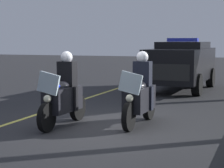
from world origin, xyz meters
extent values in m
plane|color=#28282B|center=(0.00, 0.00, 0.00)|extent=(80.00, 80.00, 0.00)
cube|color=#E0D14C|center=(0.00, -2.15, 0.00)|extent=(48.00, 0.12, 0.01)
cylinder|color=black|center=(1.08, -0.84, 0.32)|extent=(0.64, 0.14, 0.64)
cylinder|color=black|center=(-0.42, -0.80, 0.32)|extent=(0.64, 0.16, 0.64)
cube|color=black|center=(0.35, -0.82, 0.62)|extent=(1.21, 0.47, 0.56)
ellipsoid|color=black|center=(0.40, -0.83, 0.92)|extent=(0.57, 0.34, 0.24)
cube|color=silver|center=(0.98, -0.84, 1.05)|extent=(0.08, 0.56, 0.53)
sphere|color=#F9F4CC|center=(1.04, -0.84, 0.72)|extent=(0.17, 0.17, 0.17)
sphere|color=red|center=(0.84, -1.00, 0.98)|extent=(0.09, 0.09, 0.09)
sphere|color=#1933F2|center=(0.85, -0.68, 0.98)|extent=(0.09, 0.09, 0.09)
cube|color=black|center=(0.12, -0.82, 1.18)|extent=(0.29, 0.41, 0.60)
cube|color=black|center=(0.18, -0.62, 0.62)|extent=(0.18, 0.14, 0.56)
cube|color=black|center=(0.17, -1.02, 0.62)|extent=(0.18, 0.14, 0.56)
sphere|color=silver|center=(0.14, -0.82, 1.58)|extent=(0.28, 0.28, 0.28)
cylinder|color=black|center=(0.38, 0.79, 0.32)|extent=(0.64, 0.14, 0.64)
cylinder|color=black|center=(-1.12, 0.83, 0.32)|extent=(0.64, 0.16, 0.64)
cube|color=black|center=(-0.35, 0.81, 0.62)|extent=(1.21, 0.47, 0.56)
ellipsoid|color=black|center=(-0.30, 0.81, 0.92)|extent=(0.57, 0.34, 0.24)
cube|color=silver|center=(0.28, 0.79, 1.05)|extent=(0.08, 0.56, 0.53)
sphere|color=#F9F4CC|center=(0.34, 0.79, 0.72)|extent=(0.17, 0.17, 0.17)
sphere|color=red|center=(0.15, 0.63, 0.98)|extent=(0.09, 0.09, 0.09)
sphere|color=#1933F2|center=(0.16, 0.95, 0.98)|extent=(0.09, 0.09, 0.09)
cube|color=black|center=(-0.58, 0.81, 1.18)|extent=(0.29, 0.41, 0.60)
cube|color=black|center=(-0.51, 1.01, 0.62)|extent=(0.18, 0.14, 0.56)
cube|color=black|center=(-0.52, 0.61, 0.62)|extent=(0.18, 0.14, 0.56)
sphere|color=silver|center=(-0.56, 0.81, 1.58)|extent=(0.28, 0.28, 0.28)
cube|color=black|center=(-7.56, 0.41, 1.02)|extent=(4.95, 2.03, 1.24)
cube|color=black|center=(-7.86, 0.42, 1.72)|extent=(2.45, 1.81, 0.36)
cube|color=#2633D8|center=(-7.66, 0.42, 1.98)|extent=(0.31, 1.21, 0.14)
cube|color=black|center=(-5.16, 0.35, 0.88)|extent=(0.16, 1.62, 0.56)
cylinder|color=black|center=(-5.99, 1.27, 0.40)|extent=(0.81, 0.30, 0.80)
cylinder|color=black|center=(-6.04, -0.53, 0.40)|extent=(0.81, 0.30, 0.80)
cylinder|color=black|center=(-9.09, 1.36, 0.40)|extent=(0.81, 0.30, 0.80)
cylinder|color=black|center=(-9.14, -0.44, 0.40)|extent=(0.81, 0.30, 0.80)
camera|label=1|loc=(9.01, 3.55, 1.98)|focal=67.94mm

